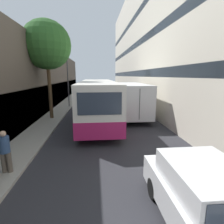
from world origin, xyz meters
TOP-DOWN VIEW (x-y plane):
  - ground_plane at (0.00, 15.00)m, footprint 150.00×150.00m
  - sidewalk_left at (-4.47, 15.00)m, footprint 1.84×60.00m
  - building_left_shopfront at (-6.49, 15.00)m, footprint 2.40×60.00m
  - building_right_apartment at (5.32, 15.00)m, footprint 2.40×60.00m
  - car_hatchback at (1.72, 5.17)m, footprint 1.90×3.92m
  - bus at (-0.60, 16.11)m, footprint 2.63×12.03m
  - box_truck at (2.19, 17.51)m, footprint 2.33×8.87m
  - panel_van at (-1.35, 28.65)m, footprint 1.82×4.57m
  - pedestrian at (-4.06, 8.02)m, footprint 0.37×0.35m
  - street_lamp at (-3.81, 21.94)m, footprint 0.36×0.80m
  - street_tree_left at (-4.47, 16.51)m, footprint 3.75×3.75m

SIDE VIEW (x-z plane):
  - ground_plane at x=0.00m, z-range 0.00..0.00m
  - sidewalk_left at x=-4.47m, z-range 0.00..0.12m
  - car_hatchback at x=1.72m, z-range 0.00..1.57m
  - pedestrian at x=-4.06m, z-range 0.18..1.74m
  - panel_van at x=-1.35m, z-range 0.11..2.09m
  - box_truck at x=2.19m, z-range 0.12..3.02m
  - bus at x=-0.60m, z-range 0.09..3.24m
  - building_left_shopfront at x=-6.49m, z-range -0.31..6.39m
  - street_lamp at x=-3.81m, z-range 1.51..9.34m
  - street_tree_left at x=-4.47m, z-range 2.05..9.70m
  - building_right_apartment at x=5.32m, z-range -0.03..15.21m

